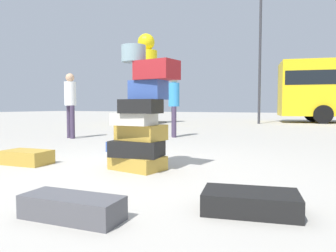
{
  "coord_description": "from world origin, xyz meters",
  "views": [
    {
      "loc": [
        2.22,
        -3.48,
        0.84
      ],
      "look_at": [
        0.03,
        1.09,
        0.53
      ],
      "focal_mm": 34.2,
      "sensor_mm": 36.0,
      "label": 1
    }
  ],
  "objects_px": {
    "suitcase_tan_behind_tower": "(27,157)",
    "person_passerby_in_red": "(70,100)",
    "person_tourist_with_camera": "(174,100)",
    "suitcase_charcoal_foreground_far": "(72,207)",
    "lamp_post": "(260,27)",
    "suitcase_black_upright_blue": "(250,202)",
    "yellow_dummy_statue": "(146,84)",
    "suitcase_navy_white_trunk": "(126,147)",
    "suitcase_tower": "(141,120)"
  },
  "relations": [
    {
      "from": "suitcase_tan_behind_tower",
      "to": "person_passerby_in_red",
      "type": "height_order",
      "value": "person_passerby_in_red"
    },
    {
      "from": "suitcase_charcoal_foreground_far",
      "to": "lamp_post",
      "type": "distance_m",
      "value": 14.74
    },
    {
      "from": "suitcase_black_upright_blue",
      "to": "lamp_post",
      "type": "bearing_deg",
      "value": 88.23
    },
    {
      "from": "suitcase_charcoal_foreground_far",
      "to": "person_tourist_with_camera",
      "type": "relative_size",
      "value": 0.46
    },
    {
      "from": "suitcase_black_upright_blue",
      "to": "lamp_post",
      "type": "xyz_separation_m",
      "value": [
        -2.21,
        13.27,
        4.5
      ]
    },
    {
      "from": "suitcase_black_upright_blue",
      "to": "yellow_dummy_statue",
      "type": "bearing_deg",
      "value": 111.77
    },
    {
      "from": "suitcase_charcoal_foreground_far",
      "to": "lamp_post",
      "type": "xyz_separation_m",
      "value": [
        -1.04,
        14.0,
        4.5
      ]
    },
    {
      "from": "suitcase_black_upright_blue",
      "to": "person_passerby_in_red",
      "type": "distance_m",
      "value": 6.79
    },
    {
      "from": "suitcase_charcoal_foreground_far",
      "to": "suitcase_tower",
      "type": "bearing_deg",
      "value": 100.06
    },
    {
      "from": "suitcase_black_upright_blue",
      "to": "yellow_dummy_statue",
      "type": "distance_m",
      "value": 13.34
    },
    {
      "from": "person_tourist_with_camera",
      "to": "person_passerby_in_red",
      "type": "xyz_separation_m",
      "value": [
        -2.32,
        -1.47,
        0.01
      ]
    },
    {
      "from": "person_passerby_in_red",
      "to": "lamp_post",
      "type": "distance_m",
      "value": 10.5
    },
    {
      "from": "suitcase_charcoal_foreground_far",
      "to": "person_tourist_with_camera",
      "type": "height_order",
      "value": "person_tourist_with_camera"
    },
    {
      "from": "suitcase_charcoal_foreground_far",
      "to": "suitcase_tan_behind_tower",
      "type": "distance_m",
      "value": 2.65
    },
    {
      "from": "yellow_dummy_statue",
      "to": "suitcase_tower",
      "type": "bearing_deg",
      "value": -60.89
    },
    {
      "from": "suitcase_tan_behind_tower",
      "to": "person_tourist_with_camera",
      "type": "xyz_separation_m",
      "value": [
        0.24,
        4.66,
        0.91
      ]
    },
    {
      "from": "yellow_dummy_statue",
      "to": "suitcase_charcoal_foreground_far",
      "type": "bearing_deg",
      "value": -62.96
    },
    {
      "from": "suitcase_tower",
      "to": "suitcase_tan_behind_tower",
      "type": "xyz_separation_m",
      "value": [
        -1.74,
        -0.33,
        -0.56
      ]
    },
    {
      "from": "person_passerby_in_red",
      "to": "lamp_post",
      "type": "bearing_deg",
      "value": 95.9
    },
    {
      "from": "suitcase_navy_white_trunk",
      "to": "suitcase_tower",
      "type": "bearing_deg",
      "value": -35.26
    },
    {
      "from": "lamp_post",
      "to": "suitcase_tower",
      "type": "bearing_deg",
      "value": -87.25
    },
    {
      "from": "yellow_dummy_statue",
      "to": "suitcase_black_upright_blue",
      "type": "bearing_deg",
      "value": -56.97
    },
    {
      "from": "suitcase_tan_behind_tower",
      "to": "person_passerby_in_red",
      "type": "bearing_deg",
      "value": 118.53
    },
    {
      "from": "suitcase_navy_white_trunk",
      "to": "suitcase_tan_behind_tower",
      "type": "bearing_deg",
      "value": -97.3
    },
    {
      "from": "suitcase_black_upright_blue",
      "to": "lamp_post",
      "type": "relative_size",
      "value": 0.1
    },
    {
      "from": "person_tourist_with_camera",
      "to": "lamp_post",
      "type": "height_order",
      "value": "lamp_post"
    },
    {
      "from": "suitcase_charcoal_foreground_far",
      "to": "suitcase_tan_behind_tower",
      "type": "relative_size",
      "value": 1.14
    },
    {
      "from": "suitcase_charcoal_foreground_far",
      "to": "yellow_dummy_statue",
      "type": "distance_m",
      "value": 13.38
    },
    {
      "from": "suitcase_black_upright_blue",
      "to": "yellow_dummy_statue",
      "type": "xyz_separation_m",
      "value": [
        -7.2,
        11.07,
        1.85
      ]
    },
    {
      "from": "suitcase_charcoal_foreground_far",
      "to": "lamp_post",
      "type": "bearing_deg",
      "value": 90.14
    },
    {
      "from": "suitcase_black_upright_blue",
      "to": "person_tourist_with_camera",
      "type": "relative_size",
      "value": 0.44
    },
    {
      "from": "suitcase_charcoal_foreground_far",
      "to": "suitcase_tan_behind_tower",
      "type": "xyz_separation_m",
      "value": [
        -2.2,
        1.47,
        0.01
      ]
    },
    {
      "from": "suitcase_black_upright_blue",
      "to": "suitcase_tower",
      "type": "bearing_deg",
      "value": 135.4
    },
    {
      "from": "suitcase_black_upright_blue",
      "to": "person_tourist_with_camera",
      "type": "height_order",
      "value": "person_tourist_with_camera"
    },
    {
      "from": "suitcase_tan_behind_tower",
      "to": "yellow_dummy_statue",
      "type": "height_order",
      "value": "yellow_dummy_statue"
    },
    {
      "from": "suitcase_tower",
      "to": "person_passerby_in_red",
      "type": "xyz_separation_m",
      "value": [
        -3.83,
        2.86,
        0.35
      ]
    },
    {
      "from": "suitcase_black_upright_blue",
      "to": "yellow_dummy_statue",
      "type": "relative_size",
      "value": 0.17
    },
    {
      "from": "suitcase_tower",
      "to": "person_passerby_in_red",
      "type": "relative_size",
      "value": 0.96
    },
    {
      "from": "lamp_post",
      "to": "person_passerby_in_red",
      "type": "bearing_deg",
      "value": -109.16
    },
    {
      "from": "person_tourist_with_camera",
      "to": "yellow_dummy_statue",
      "type": "xyz_separation_m",
      "value": [
        -4.06,
        5.67,
        0.92
      ]
    },
    {
      "from": "lamp_post",
      "to": "suitcase_tan_behind_tower",
      "type": "bearing_deg",
      "value": -95.29
    },
    {
      "from": "suitcase_black_upright_blue",
      "to": "suitcase_navy_white_trunk",
      "type": "relative_size",
      "value": 1.1
    },
    {
      "from": "suitcase_tower",
      "to": "suitcase_tan_behind_tower",
      "type": "distance_m",
      "value": 1.86
    },
    {
      "from": "suitcase_navy_white_trunk",
      "to": "person_tourist_with_camera",
      "type": "relative_size",
      "value": 0.4
    },
    {
      "from": "suitcase_tan_behind_tower",
      "to": "suitcase_black_upright_blue",
      "type": "relative_size",
      "value": 0.92
    },
    {
      "from": "person_tourist_with_camera",
      "to": "person_passerby_in_red",
      "type": "relative_size",
      "value": 1.0
    },
    {
      "from": "suitcase_tan_behind_tower",
      "to": "person_passerby_in_red",
      "type": "distance_m",
      "value": 3.92
    },
    {
      "from": "person_tourist_with_camera",
      "to": "suitcase_charcoal_foreground_far",
      "type": "bearing_deg",
      "value": -10.92
    },
    {
      "from": "suitcase_tower",
      "to": "person_passerby_in_red",
      "type": "distance_m",
      "value": 4.79
    },
    {
      "from": "suitcase_tan_behind_tower",
      "to": "suitcase_navy_white_trunk",
      "type": "height_order",
      "value": "suitcase_tan_behind_tower"
    }
  ]
}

